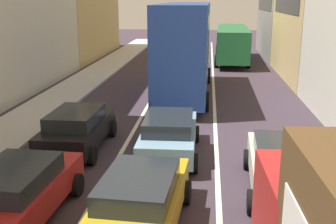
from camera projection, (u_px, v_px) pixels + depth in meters
sidewalk_left at (61, 97)px, 22.81m from camera, size 2.60×64.00×0.14m
lane_stripe_left at (151, 100)px, 22.37m from camera, size 0.16×60.00×0.01m
lane_stripe_right at (214, 102)px, 22.05m from camera, size 0.16×60.00×0.01m
sedan_centre_lane_second at (140, 200)px, 9.69m from camera, size 2.27×4.40×1.49m
wagon_left_lane_second at (18, 191)px, 10.12m from camera, size 2.21×4.37×1.49m
hatchback_centre_lane_third at (169, 134)px, 14.36m from camera, size 2.10×4.32×1.49m
sedan_left_lane_third at (77, 128)px, 15.01m from camera, size 2.09×4.32×1.49m
sedan_right_lane_behind_truck at (283, 165)px, 11.69m from camera, size 2.23×4.38×1.49m
bus_mid_queue_primary at (185, 46)px, 22.57m from camera, size 2.89×10.53×5.06m
bus_far_queue_secondary at (232, 41)px, 35.13m from camera, size 3.04×10.57×2.90m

